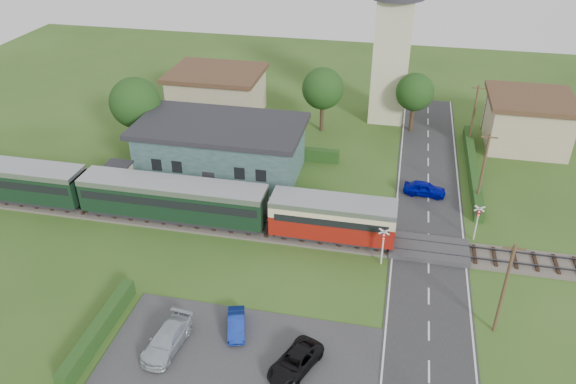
% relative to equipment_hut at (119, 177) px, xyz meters
% --- Properties ---
extents(ground, '(120.00, 120.00, 0.00)m').
position_rel_equipment_hut_xyz_m(ground, '(18.00, -5.20, -1.75)').
color(ground, '#2D4C19').
extents(railway_track, '(76.00, 3.20, 0.49)m').
position_rel_equipment_hut_xyz_m(railway_track, '(18.00, -3.20, -1.64)').
color(railway_track, '#4C443D').
rests_on(railway_track, ground).
extents(road, '(6.00, 70.00, 0.05)m').
position_rel_equipment_hut_xyz_m(road, '(28.00, -5.20, -1.72)').
color(road, '#28282B').
rests_on(road, ground).
extents(car_park, '(17.00, 9.00, 0.08)m').
position_rel_equipment_hut_xyz_m(car_park, '(16.50, -17.20, -1.71)').
color(car_park, '#333335').
rests_on(car_park, ground).
extents(crossing_deck, '(6.20, 3.40, 0.45)m').
position_rel_equipment_hut_xyz_m(crossing_deck, '(28.00, -3.20, -1.52)').
color(crossing_deck, '#333335').
rests_on(crossing_deck, ground).
extents(platform, '(30.00, 3.00, 0.45)m').
position_rel_equipment_hut_xyz_m(platform, '(8.00, 0.00, -1.52)').
color(platform, gray).
rests_on(platform, ground).
extents(equipment_hut, '(2.30, 2.30, 2.55)m').
position_rel_equipment_hut_xyz_m(equipment_hut, '(0.00, 0.00, 0.00)').
color(equipment_hut, beige).
rests_on(equipment_hut, platform).
extents(station_building, '(16.00, 9.00, 5.30)m').
position_rel_equipment_hut_xyz_m(station_building, '(8.00, 5.79, 0.95)').
color(station_building, '#294746').
rests_on(station_building, ground).
extents(train, '(43.20, 2.90, 3.40)m').
position_rel_equipment_hut_xyz_m(train, '(3.45, -3.20, 0.43)').
color(train, '#232328').
rests_on(train, ground).
extents(church_tower, '(6.00, 6.00, 17.60)m').
position_rel_equipment_hut_xyz_m(church_tower, '(23.00, 22.80, 8.48)').
color(church_tower, beige).
rests_on(church_tower, ground).
extents(house_west, '(10.80, 8.80, 5.50)m').
position_rel_equipment_hut_xyz_m(house_west, '(3.00, 19.80, 1.04)').
color(house_west, tan).
rests_on(house_west, ground).
extents(house_east, '(8.80, 8.80, 5.50)m').
position_rel_equipment_hut_xyz_m(house_east, '(38.00, 18.80, 1.05)').
color(house_east, tan).
rests_on(house_east, ground).
extents(hedge_carpark, '(0.80, 9.00, 1.20)m').
position_rel_equipment_hut_xyz_m(hedge_carpark, '(7.00, -17.20, -1.15)').
color(hedge_carpark, '#193814').
rests_on(hedge_carpark, ground).
extents(hedge_roadside, '(0.80, 18.00, 1.20)m').
position_rel_equipment_hut_xyz_m(hedge_roadside, '(32.20, 10.80, -1.15)').
color(hedge_roadside, '#193814').
rests_on(hedge_roadside, ground).
extents(hedge_station, '(22.00, 0.80, 1.30)m').
position_rel_equipment_hut_xyz_m(hedge_station, '(8.00, 10.30, -1.10)').
color(hedge_station, '#193814').
rests_on(hedge_station, ground).
extents(tree_a, '(5.20, 5.20, 8.00)m').
position_rel_equipment_hut_xyz_m(tree_a, '(-2.00, 8.80, 3.63)').
color(tree_a, '#332316').
rests_on(tree_a, ground).
extents(tree_b, '(4.60, 4.60, 7.34)m').
position_rel_equipment_hut_xyz_m(tree_b, '(16.00, 17.80, 3.27)').
color(tree_b, '#332316').
rests_on(tree_b, ground).
extents(tree_c, '(4.20, 4.20, 6.78)m').
position_rel_equipment_hut_xyz_m(tree_c, '(26.00, 19.80, 2.91)').
color(tree_c, '#332316').
rests_on(tree_c, ground).
extents(utility_pole_b, '(1.40, 0.22, 7.00)m').
position_rel_equipment_hut_xyz_m(utility_pole_b, '(32.20, -11.20, 1.88)').
color(utility_pole_b, '#473321').
rests_on(utility_pole_b, ground).
extents(utility_pole_c, '(1.40, 0.22, 7.00)m').
position_rel_equipment_hut_xyz_m(utility_pole_c, '(32.20, 4.80, 1.88)').
color(utility_pole_c, '#473321').
rests_on(utility_pole_c, ground).
extents(utility_pole_d, '(1.40, 0.22, 7.00)m').
position_rel_equipment_hut_xyz_m(utility_pole_d, '(32.20, 16.80, 1.88)').
color(utility_pole_d, '#473321').
rests_on(utility_pole_d, ground).
extents(crossing_signal_near, '(0.84, 0.28, 3.28)m').
position_rel_equipment_hut_xyz_m(crossing_signal_near, '(24.40, -5.61, 0.39)').
color(crossing_signal_near, silver).
rests_on(crossing_signal_near, ground).
extents(crossing_signal_far, '(0.84, 0.28, 3.28)m').
position_rel_equipment_hut_xyz_m(crossing_signal_far, '(31.60, -0.81, 0.39)').
color(crossing_signal_far, silver).
rests_on(crossing_signal_far, ground).
extents(streetlamp_west, '(0.30, 0.30, 5.15)m').
position_rel_equipment_hut_xyz_m(streetlamp_west, '(-4.00, 14.80, 1.29)').
color(streetlamp_west, '#3F3F47').
rests_on(streetlamp_west, ground).
extents(streetlamp_east, '(0.30, 0.30, 5.15)m').
position_rel_equipment_hut_xyz_m(streetlamp_east, '(34.00, 21.80, 1.29)').
color(streetlamp_east, '#3F3F47').
rests_on(streetlamp_east, ground).
extents(car_on_road, '(3.91, 1.80, 1.30)m').
position_rel_equipment_hut_xyz_m(car_on_road, '(27.58, 5.54, -1.05)').
color(car_on_road, '#00069B').
rests_on(car_on_road, road).
extents(car_park_blue, '(1.93, 3.32, 1.03)m').
position_rel_equipment_hut_xyz_m(car_park_blue, '(15.56, -14.81, -1.15)').
color(car_park_blue, navy).
rests_on(car_park_blue, car_park).
extents(car_park_silver, '(2.35, 4.71, 1.31)m').
position_rel_equipment_hut_xyz_m(car_park_silver, '(11.70, -17.15, -1.01)').
color(car_park_silver, '#B0B8C1').
rests_on(car_park_silver, car_park).
extents(car_park_dark, '(3.35, 4.55, 1.15)m').
position_rel_equipment_hut_xyz_m(car_park_dark, '(19.98, -17.17, -1.09)').
color(car_park_dark, black).
rests_on(car_park_dark, car_park).
extents(pedestrian_near, '(0.77, 0.65, 1.80)m').
position_rel_equipment_hut_xyz_m(pedestrian_near, '(14.83, -0.16, -0.40)').
color(pedestrian_near, gray).
rests_on(pedestrian_near, platform).
extents(pedestrian_far, '(0.79, 0.89, 1.54)m').
position_rel_equipment_hut_xyz_m(pedestrian_far, '(1.95, 0.23, -0.53)').
color(pedestrian_far, gray).
rests_on(pedestrian_far, platform).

